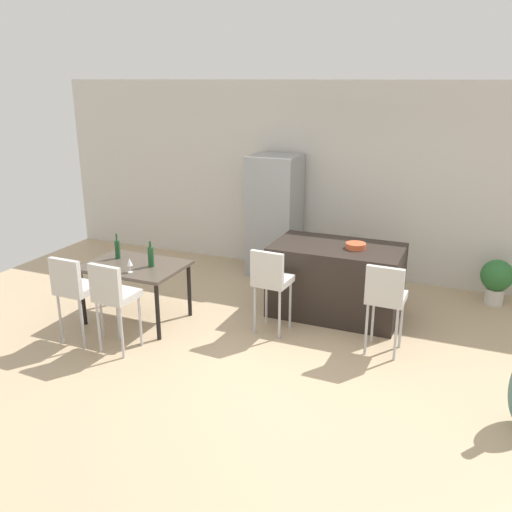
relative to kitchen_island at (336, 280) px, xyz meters
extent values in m
plane|color=tan|center=(-0.26, -1.16, -0.46)|extent=(10.00, 10.00, 0.00)
cube|color=beige|center=(-0.26, 1.59, 0.99)|extent=(10.00, 0.12, 2.90)
cube|color=black|center=(0.00, 0.00, 0.00)|extent=(1.61, 0.94, 0.92)
cube|color=beige|center=(-0.56, -0.79, 0.19)|extent=(0.42, 0.42, 0.08)
cube|color=beige|center=(-0.57, -0.96, 0.41)|extent=(0.40, 0.08, 0.36)
cylinder|color=#B2B2B7|center=(-0.71, -0.62, -0.16)|extent=(0.03, 0.03, 0.61)
cylinder|color=#B2B2B7|center=(-0.39, -0.64, -0.16)|extent=(0.03, 0.03, 0.61)
cylinder|color=#B2B2B7|center=(-0.73, -0.94, -0.16)|extent=(0.03, 0.03, 0.61)
cylinder|color=#B2B2B7|center=(-0.41, -0.96, -0.16)|extent=(0.03, 0.03, 0.61)
cube|color=beige|center=(0.76, -0.79, 0.19)|extent=(0.41, 0.41, 0.08)
cube|color=beige|center=(0.76, -0.96, 0.41)|extent=(0.40, 0.07, 0.36)
cylinder|color=#B2B2B7|center=(0.60, -0.63, -0.16)|extent=(0.03, 0.03, 0.61)
cylinder|color=#B2B2B7|center=(0.92, -0.63, -0.16)|extent=(0.03, 0.03, 0.61)
cylinder|color=#B2B2B7|center=(0.60, -0.95, -0.16)|extent=(0.03, 0.03, 0.61)
cylinder|color=#B2B2B7|center=(0.92, -0.95, -0.16)|extent=(0.03, 0.03, 0.61)
cube|color=#4C4238|center=(-2.24, -1.16, 0.26)|extent=(1.20, 0.85, 0.04)
cylinder|color=black|center=(-2.78, -0.79, -0.11)|extent=(0.05, 0.05, 0.70)
cylinder|color=black|center=(-1.70, -0.79, -0.11)|extent=(0.05, 0.05, 0.70)
cylinder|color=black|center=(-2.78, -1.53, -0.11)|extent=(0.05, 0.05, 0.70)
cylinder|color=black|center=(-1.70, -1.53, -0.11)|extent=(0.05, 0.05, 0.70)
cube|color=beige|center=(-2.51, -1.89, 0.19)|extent=(0.41, 0.41, 0.08)
cube|color=beige|center=(-2.52, -2.06, 0.41)|extent=(0.40, 0.07, 0.36)
cylinder|color=#B2B2B7|center=(-2.67, -1.72, -0.16)|extent=(0.03, 0.03, 0.61)
cylinder|color=#B2B2B7|center=(-2.35, -1.73, -0.16)|extent=(0.03, 0.03, 0.61)
cylinder|color=#B2B2B7|center=(-2.68, -2.04, -0.16)|extent=(0.03, 0.03, 0.61)
cylinder|color=#B2B2B7|center=(-2.36, -2.05, -0.16)|extent=(0.03, 0.03, 0.61)
cube|color=beige|center=(-1.97, -1.89, 0.19)|extent=(0.42, 0.42, 0.08)
cube|color=beige|center=(-1.98, -2.06, 0.41)|extent=(0.40, 0.08, 0.36)
cylinder|color=#B2B2B7|center=(-2.12, -1.72, -0.16)|extent=(0.03, 0.03, 0.61)
cylinder|color=#B2B2B7|center=(-1.80, -1.74, -0.16)|extent=(0.03, 0.03, 0.61)
cylinder|color=#B2B2B7|center=(-2.14, -2.04, -0.16)|extent=(0.03, 0.03, 0.61)
cylinder|color=#B2B2B7|center=(-1.82, -2.06, -0.16)|extent=(0.03, 0.03, 0.61)
cylinder|color=#194723|center=(-2.58, -1.04, 0.39)|extent=(0.06, 0.06, 0.23)
cylinder|color=#194723|center=(-2.58, -1.04, 0.56)|extent=(0.02, 0.02, 0.10)
cylinder|color=#194723|center=(-2.01, -1.14, 0.40)|extent=(0.07, 0.07, 0.24)
cylinder|color=#194723|center=(-2.01, -1.14, 0.56)|extent=(0.03, 0.03, 0.08)
cylinder|color=silver|center=(-2.13, -1.41, 0.28)|extent=(0.06, 0.06, 0.00)
cylinder|color=silver|center=(-2.13, -1.41, 0.32)|extent=(0.01, 0.01, 0.08)
cone|color=silver|center=(-2.13, -1.41, 0.41)|extent=(0.07, 0.07, 0.09)
cube|color=#939699|center=(-1.29, 1.15, 0.46)|extent=(0.72, 0.68, 1.84)
cylinder|color=#C6512D|center=(0.23, -0.03, 0.50)|extent=(0.25, 0.25, 0.07)
cylinder|color=beige|center=(1.91, 1.14, -0.35)|extent=(0.24, 0.24, 0.22)
sphere|color=#2D6B33|center=(1.91, 1.14, -0.05)|extent=(0.42, 0.42, 0.42)
camera|label=1|loc=(1.56, -6.34, 2.45)|focal=37.83mm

